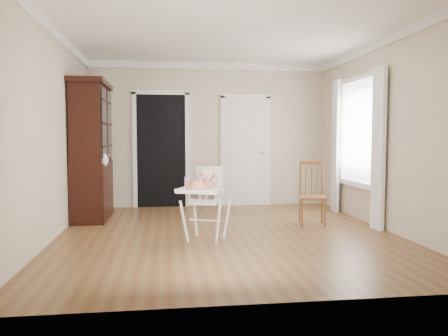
{
  "coord_description": "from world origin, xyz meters",
  "views": [
    {
      "loc": [
        -0.81,
        -5.77,
        1.3
      ],
      "look_at": [
        -0.1,
        -0.39,
        0.92
      ],
      "focal_mm": 35.0,
      "sensor_mm": 36.0,
      "label": 1
    }
  ],
  "objects": [
    {
      "name": "dining_chair",
      "position": [
        1.35,
        0.46,
        0.44
      ],
      "size": [
        0.46,
        0.46,
        0.95
      ],
      "rotation": [
        0.0,
        0.0,
        -0.22
      ],
      "color": "brown",
      "rests_on": "floor"
    },
    {
      "name": "high_chair",
      "position": [
        -0.31,
        -0.29,
        0.59
      ],
      "size": [
        0.76,
        0.83,
        0.95
      ],
      "rotation": [
        0.0,
        0.0,
        -0.41
      ],
      "color": "white",
      "rests_on": "floor"
    },
    {
      "name": "floor",
      "position": [
        0.0,
        0.0,
        0.0
      ],
      "size": [
        5.0,
        5.0,
        0.0
      ],
      "primitive_type": "plane",
      "color": "brown",
      "rests_on": "ground"
    },
    {
      "name": "cake",
      "position": [
        -0.43,
        -0.51,
        0.71
      ],
      "size": [
        0.23,
        0.23,
        0.11
      ],
      "color": "silver",
      "rests_on": "high_chair"
    },
    {
      "name": "window_right",
      "position": [
        2.18,
        0.8,
        1.29
      ],
      "size": [
        0.13,
        1.84,
        2.3
      ],
      "color": "white",
      "rests_on": "wall_right"
    },
    {
      "name": "crown_molding",
      "position": [
        0.0,
        0.0,
        2.64
      ],
      "size": [
        4.5,
        5.0,
        0.12
      ],
      "primitive_type": null,
      "color": "white",
      "rests_on": "ceiling"
    },
    {
      "name": "doorway",
      "position": [
        -0.9,
        2.48,
        1.11
      ],
      "size": [
        1.06,
        0.05,
        2.22
      ],
      "color": "black",
      "rests_on": "wall_back"
    },
    {
      "name": "sippy_cup",
      "position": [
        -0.55,
        -0.27,
        0.74
      ],
      "size": [
        0.08,
        0.08,
        0.18
      ],
      "rotation": [
        0.0,
        0.0,
        -0.41
      ],
      "color": "#CC7D95",
      "rests_on": "high_chair"
    },
    {
      "name": "wall_back",
      "position": [
        0.0,
        2.5,
        1.35
      ],
      "size": [
        4.5,
        0.0,
        4.5
      ],
      "primitive_type": "plane",
      "rotation": [
        1.57,
        0.0,
        0.0
      ],
      "color": "#C0AD96",
      "rests_on": "floor"
    },
    {
      "name": "wall_right",
      "position": [
        2.25,
        0.0,
        1.35
      ],
      "size": [
        0.0,
        5.0,
        5.0
      ],
      "primitive_type": "plane",
      "rotation": [
        1.57,
        0.0,
        -1.57
      ],
      "color": "#C0AD96",
      "rests_on": "floor"
    },
    {
      "name": "streamer",
      "position": [
        0.36,
        0.58,
        2.37
      ],
      "size": [
        0.24,
        0.45,
        0.15
      ],
      "primitive_type": null,
      "rotation": [
        0.26,
        0.0,
        0.46
      ],
      "color": "pink",
      "rests_on": "ceiling"
    },
    {
      "name": "wall_left",
      "position": [
        -2.25,
        0.0,
        1.35
      ],
      "size": [
        0.0,
        5.0,
        5.0
      ],
      "primitive_type": "plane",
      "rotation": [
        1.57,
        0.0,
        1.57
      ],
      "color": "#C0AD96",
      "rests_on": "floor"
    },
    {
      "name": "china_cabinet",
      "position": [
        -1.99,
        1.42,
        1.1
      ],
      "size": [
        0.58,
        1.3,
        2.19
      ],
      "color": "black",
      "rests_on": "floor"
    },
    {
      "name": "closet_door",
      "position": [
        0.7,
        2.48,
        1.02
      ],
      "size": [
        0.96,
        0.09,
        2.13
      ],
      "color": "white",
      "rests_on": "wall_back"
    },
    {
      "name": "ceiling",
      "position": [
        0.0,
        0.0,
        2.7
      ],
      "size": [
        5.0,
        5.0,
        0.0
      ],
      "primitive_type": "plane",
      "rotation": [
        3.14,
        0.0,
        0.0
      ],
      "color": "white",
      "rests_on": "wall_back"
    },
    {
      "name": "baby",
      "position": [
        -0.3,
        -0.27,
        0.72
      ],
      "size": [
        0.25,
        0.27,
        0.41
      ],
      "rotation": [
        0.0,
        0.0,
        -0.41
      ],
      "color": "beige",
      "rests_on": "high_chair"
    }
  ]
}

